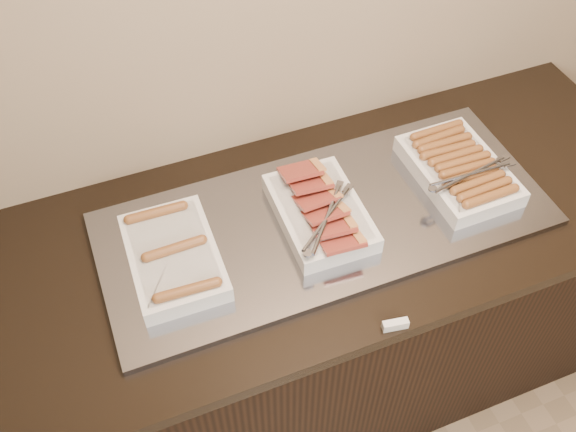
% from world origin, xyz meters
% --- Properties ---
extents(counter, '(2.06, 0.76, 0.90)m').
position_xyz_m(counter, '(0.00, 2.13, 0.45)').
color(counter, black).
rests_on(counter, ground).
extents(warming_tray, '(1.20, 0.50, 0.02)m').
position_xyz_m(warming_tray, '(0.02, 2.13, 0.91)').
color(warming_tray, gray).
rests_on(warming_tray, counter).
extents(dish_left, '(0.22, 0.33, 0.07)m').
position_xyz_m(dish_left, '(-0.39, 2.13, 0.95)').
color(dish_left, silver).
rests_on(dish_left, warming_tray).
extents(dish_center, '(0.24, 0.35, 0.09)m').
position_xyz_m(dish_center, '(0.00, 2.13, 0.95)').
color(dish_center, silver).
rests_on(dish_center, warming_tray).
extents(dish_right, '(0.26, 0.34, 0.08)m').
position_xyz_m(dish_right, '(0.42, 2.13, 0.95)').
color(dish_right, silver).
rests_on(dish_right, warming_tray).
extents(label_holder, '(0.06, 0.03, 0.02)m').
position_xyz_m(label_holder, '(0.04, 1.77, 0.91)').
color(label_holder, silver).
rests_on(label_holder, counter).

